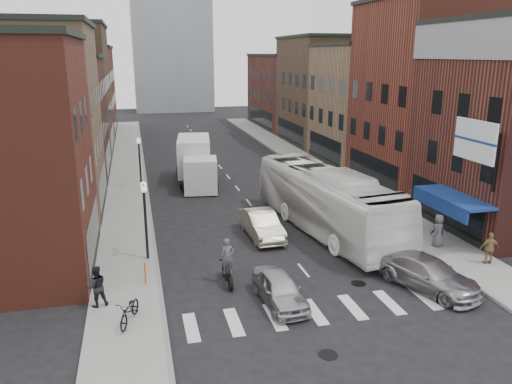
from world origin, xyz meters
TOP-DOWN VIEW (x-y plane):
  - ground at (0.00, 0.00)m, footprint 160.00×160.00m
  - sidewalk_left at (-8.50, 22.00)m, footprint 3.00×74.00m
  - sidewalk_right at (8.50, 22.00)m, footprint 3.00×74.00m
  - curb_left at (-7.00, 22.00)m, footprint 0.20×74.00m
  - curb_right at (7.00, 22.00)m, footprint 0.20×74.00m
  - crosswalk_stripes at (0.00, -3.00)m, footprint 12.00×2.20m
  - bldg_left_mid_a at (-14.99, 14.00)m, footprint 10.30×10.20m
  - bldg_left_mid_b at (-14.99, 24.00)m, footprint 10.30×10.20m
  - bldg_left_far_a at (-14.99, 35.00)m, footprint 10.30×12.20m
  - bldg_left_far_b at (-14.99, 49.00)m, footprint 10.30×16.20m
  - bldg_right_mid_a at (15.00, 14.00)m, footprint 10.30×10.20m
  - bldg_right_mid_b at (14.99, 24.00)m, footprint 10.30×10.20m
  - bldg_right_far_a at (14.99, 35.00)m, footprint 10.30×12.20m
  - bldg_right_far_b at (14.99, 49.00)m, footprint 10.30×16.20m
  - awning_blue at (8.93, 2.50)m, footprint 1.80×5.00m
  - billboard_sign at (8.59, 0.50)m, footprint 1.52×3.00m
  - streetlamp_near at (-7.40, 4.00)m, footprint 0.32×1.22m
  - streetlamp_far at (-7.40, 18.00)m, footprint 0.32×1.22m
  - bike_rack at (-7.60, 1.30)m, footprint 0.08×0.68m
  - box_truck at (-2.98, 19.20)m, footprint 3.24×8.65m
  - motorcycle_rider at (-3.89, 0.44)m, footprint 0.65×2.18m
  - transit_bus at (3.19, 6.16)m, footprint 4.95×13.87m
  - sedan_left_near at (-2.10, -1.96)m, footprint 1.84×4.01m
  - sedan_left_far at (-0.84, 6.00)m, footprint 1.80×4.69m
  - curb_car at (4.79, -2.18)m, footprint 3.78×5.38m
  - parked_bicycle at (-8.29, -2.31)m, footprint 1.29×2.07m
  - ped_left_solo at (-9.60, -0.62)m, footprint 0.97×0.73m
  - ped_right_a at (8.43, 2.43)m, footprint 1.06×0.55m
  - ped_right_b at (9.14, -0.74)m, footprint 1.04×0.69m
  - ped_right_c at (8.04, 1.99)m, footprint 1.05×0.95m

SIDE VIEW (x-z plane):
  - ground at x=0.00m, z-range 0.00..0.00m
  - curb_left at x=-7.00m, z-range -0.08..0.08m
  - curb_right at x=7.00m, z-range -0.08..0.08m
  - crosswalk_stripes at x=0.00m, z-range -0.01..0.01m
  - sidewalk_left at x=-8.50m, z-range 0.00..0.15m
  - sidewalk_right at x=8.50m, z-range 0.00..0.15m
  - bike_rack at x=-7.60m, z-range 0.15..0.95m
  - parked_bicycle at x=-8.29m, z-range 0.15..1.18m
  - sedan_left_near at x=-2.10m, z-range 0.00..1.33m
  - curb_car at x=4.79m, z-range 0.00..1.45m
  - sedan_left_far at x=-0.84m, z-range 0.00..1.52m
  - ped_right_a at x=8.43m, z-range 0.15..1.76m
  - ped_right_b at x=9.14m, z-range 0.15..1.79m
  - motorcycle_rider at x=-3.89m, z-range -0.07..2.15m
  - ped_left_solo at x=-9.60m, z-range 0.15..1.93m
  - ped_right_c at x=8.04m, z-range 0.15..1.94m
  - box_truck at x=-2.98m, z-range -0.02..3.63m
  - transit_bus at x=3.19m, z-range 0.00..3.78m
  - awning_blue at x=8.93m, z-range 2.24..3.02m
  - streetlamp_near at x=-7.40m, z-range 0.86..4.97m
  - streetlamp_far at x=-7.40m, z-range 0.86..4.97m
  - bldg_right_far_b at x=14.99m, z-range 0.00..10.30m
  - bldg_left_mid_b at x=-14.99m, z-range 0.00..10.30m
  - bldg_left_far_b at x=-14.99m, z-range 0.00..11.30m
  - bldg_right_mid_b at x=14.99m, z-range 0.00..11.30m
  - billboard_sign at x=8.59m, z-range 4.28..7.98m
  - bldg_right_far_a at x=14.99m, z-range 0.00..12.30m
  - bldg_left_mid_a at x=-14.99m, z-range 0.00..12.30m
  - bldg_left_far_a at x=-14.99m, z-range 0.00..13.30m
  - bldg_right_mid_a at x=15.00m, z-range 0.00..14.30m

